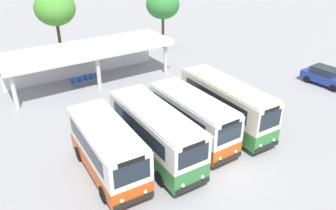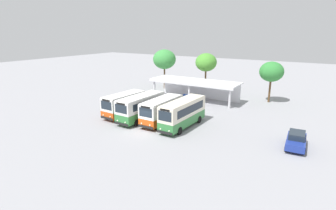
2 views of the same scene
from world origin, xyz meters
TOP-DOWN VIEW (x-y plane):
  - ground_plane at (0.00, 0.00)m, footprint 180.00×180.00m
  - city_bus_nearest_orange at (-5.88, 3.84)m, footprint 2.67×6.90m
  - city_bus_second_in_row at (-2.86, 3.68)m, footprint 2.51×7.93m
  - city_bus_middle_cream at (0.17, 4.04)m, footprint 2.40×7.15m
  - city_bus_fourth_amber at (3.19, 4.13)m, footprint 2.36×8.10m
  - parked_car_flank at (15.87, 4.79)m, footprint 2.06×4.20m
  - terminal_canopy at (-1.70, 17.62)m, footprint 15.19×4.94m
  - waiting_chair_end_by_column at (-3.50, 16.75)m, footprint 0.45×0.45m
  - waiting_chair_second_from_end at (-2.93, 16.75)m, footprint 0.45×0.45m
  - waiting_chair_middle_seat at (-2.37, 16.82)m, footprint 0.45×0.45m
  - waiting_chair_fourth_seat at (-1.80, 16.78)m, footprint 0.45×0.45m
  - waiting_chair_fifth_seat at (-1.24, 16.73)m, footprint 0.45×0.45m
  - roadside_tree_behind_canopy at (-2.45, 23.18)m, footprint 3.98×3.98m
  - roadside_tree_east_of_canopy at (9.52, 22.26)m, footprint 3.83×3.83m

SIDE VIEW (x-z plane):
  - ground_plane at x=0.00m, z-range 0.00..0.00m
  - waiting_chair_end_by_column at x=-3.50m, z-range 0.09..0.95m
  - waiting_chair_second_from_end at x=-2.93m, z-range 0.09..0.95m
  - waiting_chair_middle_seat at x=-2.37m, z-range 0.09..0.95m
  - waiting_chair_fourth_seat at x=-1.80m, z-range 0.09..0.95m
  - waiting_chair_fifth_seat at x=-1.24m, z-range 0.09..0.95m
  - parked_car_flank at x=15.87m, z-range 0.02..1.64m
  - city_bus_nearest_orange at x=-5.88m, z-range 0.17..3.30m
  - city_bus_middle_cream at x=0.17m, z-range 0.17..3.34m
  - city_bus_second_in_row at x=-2.86m, z-range 0.17..3.46m
  - city_bus_fourth_amber at x=3.19m, z-range 0.17..3.53m
  - terminal_canopy at x=-1.70m, z-range 0.90..4.30m
  - roadside_tree_east_of_canopy at x=9.52m, z-range 1.71..8.43m
  - roadside_tree_behind_canopy at x=-2.45m, z-range 2.03..9.52m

